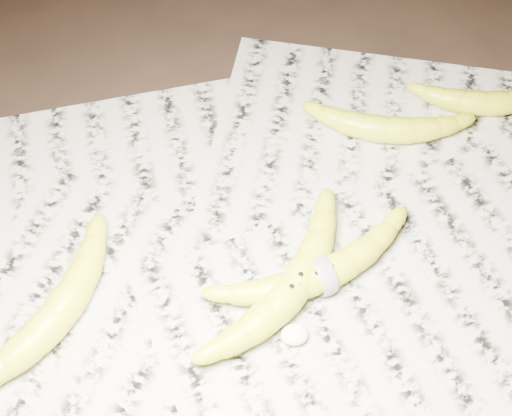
{
  "coord_description": "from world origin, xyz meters",
  "views": [
    {
      "loc": [
        -0.06,
        -0.41,
        0.71
      ],
      "look_at": [
        -0.02,
        0.03,
        0.05
      ],
      "focal_mm": 50.0,
      "sensor_mm": 36.0,
      "label": 1
    }
  ],
  "objects_px": {
    "banana_center": "(294,286)",
    "banana_upper_b": "(486,102)",
    "banana_left_b": "(56,314)",
    "banana_taped": "(322,274)",
    "banana_upper_a": "(388,128)"
  },
  "relations": [
    {
      "from": "banana_left_b",
      "to": "banana_taped",
      "type": "relative_size",
      "value": 0.94
    },
    {
      "from": "banana_center",
      "to": "banana_upper_b",
      "type": "height_order",
      "value": "banana_center"
    },
    {
      "from": "banana_taped",
      "to": "banana_upper_b",
      "type": "relative_size",
      "value": 1.36
    },
    {
      "from": "banana_upper_a",
      "to": "banana_upper_b",
      "type": "distance_m",
      "value": 0.14
    },
    {
      "from": "banana_center",
      "to": "banana_upper_a",
      "type": "xyz_separation_m",
      "value": [
        0.15,
        0.21,
        -0.0
      ]
    },
    {
      "from": "banana_left_b",
      "to": "banana_upper_b",
      "type": "bearing_deg",
      "value": -29.44
    },
    {
      "from": "banana_left_b",
      "to": "banana_upper_b",
      "type": "distance_m",
      "value": 0.59
    },
    {
      "from": "banana_taped",
      "to": "banana_upper_a",
      "type": "xyz_separation_m",
      "value": [
        0.11,
        0.2,
        -0.0
      ]
    },
    {
      "from": "banana_center",
      "to": "banana_taped",
      "type": "relative_size",
      "value": 1.0
    },
    {
      "from": "banana_center",
      "to": "banana_upper_a",
      "type": "bearing_deg",
      "value": 5.94
    },
    {
      "from": "banana_taped",
      "to": "banana_upper_a",
      "type": "height_order",
      "value": "banana_taped"
    },
    {
      "from": "banana_upper_a",
      "to": "banana_upper_b",
      "type": "relative_size",
      "value": 1.13
    },
    {
      "from": "banana_center",
      "to": "banana_upper_a",
      "type": "relative_size",
      "value": 1.2
    },
    {
      "from": "banana_taped",
      "to": "banana_upper_a",
      "type": "distance_m",
      "value": 0.23
    },
    {
      "from": "banana_taped",
      "to": "banana_upper_b",
      "type": "distance_m",
      "value": 0.34
    }
  ]
}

